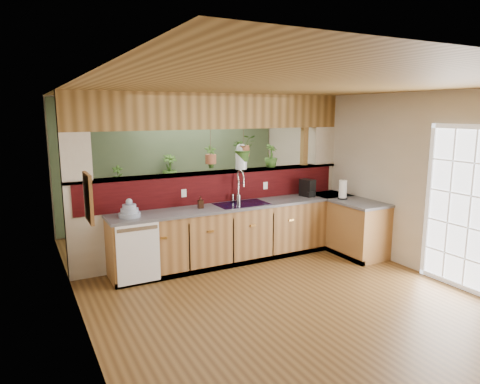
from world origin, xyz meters
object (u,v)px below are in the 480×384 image
faucet (239,185)px  shelving_console (149,206)px  dish_stack (129,211)px  glass_jar (241,157)px  paper_towel (343,190)px  coffee_maker (308,189)px  soap_dispenser (201,202)px

faucet → shelving_console: 2.40m
dish_stack → shelving_console: dish_stack is taller
faucet → dish_stack: size_ratio=1.77×
glass_jar → shelving_console: size_ratio=0.30×
faucet → dish_stack: 1.81m
dish_stack → paper_towel: size_ratio=0.88×
coffee_maker → shelving_console: 3.14m
dish_stack → paper_towel: (3.41, -0.42, 0.07)m
coffee_maker → shelving_console: (-2.12, 2.26, -0.53)m
dish_stack → paper_towel: 3.43m
soap_dispenser → glass_jar: bearing=21.8°
shelving_console → soap_dispenser: bearing=-64.1°
faucet → paper_towel: (1.61, -0.59, -0.13)m
faucet → coffee_maker: bearing=-6.2°
dish_stack → faucet: bearing=5.6°
soap_dispenser → shelving_console: soap_dispenser is taller
coffee_maker → shelving_console: bearing=123.2°
soap_dispenser → coffee_maker: size_ratio=0.62×
paper_towel → glass_jar: (-1.46, 0.82, 0.55)m
faucet → coffee_maker: faucet is taller
soap_dispenser → coffee_maker: (1.97, -0.01, 0.04)m
faucet → glass_jar: (0.15, 0.22, 0.42)m
coffee_maker → faucet: bearing=163.9°
dish_stack → paper_towel: bearing=-7.0°
soap_dispenser → coffee_maker: coffee_maker is taller
soap_dispenser → shelving_console: size_ratio=0.13×
glass_jar → shelving_console: (-1.02, 1.90, -1.10)m
faucet → paper_towel: 1.72m
soap_dispenser → paper_towel: 2.38m
glass_jar → coffee_maker: bearing=-18.2°
faucet → coffee_maker: 1.26m
paper_towel → shelving_console: paper_towel is taller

